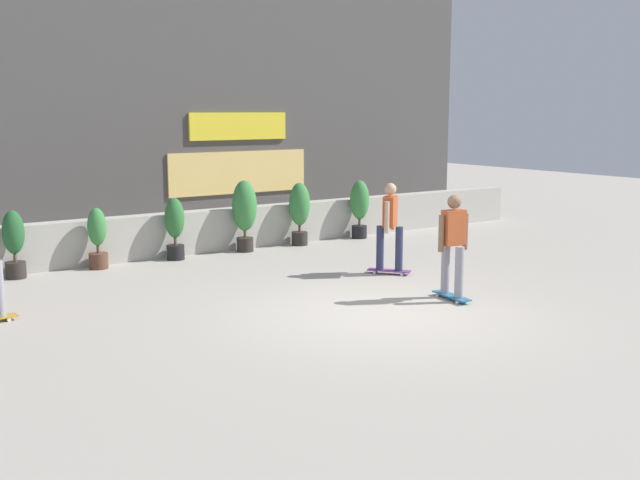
{
  "coord_description": "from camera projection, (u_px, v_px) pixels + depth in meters",
  "views": [
    {
      "loc": [
        -6.91,
        -8.66,
        3.01
      ],
      "look_at": [
        0.0,
        1.5,
        0.9
      ],
      "focal_mm": 42.57,
      "sensor_mm": 36.0,
      "label": 1
    }
  ],
  "objects": [
    {
      "name": "ground_plane",
      "position": [
        376.0,
        313.0,
        11.4
      ],
      "size": [
        48.0,
        48.0,
        0.0
      ],
      "primitive_type": "plane",
      "color": "#A8A093"
    },
    {
      "name": "planter_wall",
      "position": [
        202.0,
        231.0,
        16.21
      ],
      "size": [
        18.0,
        0.4,
        0.9
      ],
      "primitive_type": "cube",
      "color": "#B2ADA3",
      "rests_on": "ground"
    },
    {
      "name": "building_backdrop",
      "position": [
        130.0,
        101.0,
        19.0
      ],
      "size": [
        20.0,
        2.08,
        6.5
      ],
      "color": "#4C4947",
      "rests_on": "ground"
    },
    {
      "name": "potted_plant_0",
      "position": [
        14.0,
        242.0,
        13.63
      ],
      "size": [
        0.39,
        0.39,
        1.24
      ],
      "color": "#2D2823",
      "rests_on": "ground"
    },
    {
      "name": "potted_plant_1",
      "position": [
        97.0,
        237.0,
        14.48
      ],
      "size": [
        0.36,
        0.36,
        1.18
      ],
      "color": "brown",
      "rests_on": "ground"
    },
    {
      "name": "potted_plant_2",
      "position": [
        175.0,
        226.0,
        15.35
      ],
      "size": [
        0.4,
        0.4,
        1.27
      ],
      "color": "black",
      "rests_on": "ground"
    },
    {
      "name": "potted_plant_3",
      "position": [
        245.0,
        210.0,
        16.21
      ],
      "size": [
        0.53,
        0.53,
        1.54
      ],
      "color": "#2D2823",
      "rests_on": "ground"
    },
    {
      "name": "potted_plant_4",
      "position": [
        300.0,
        209.0,
        17.0
      ],
      "size": [
        0.47,
        0.47,
        1.41
      ],
      "color": "#2D2823",
      "rests_on": "ground"
    },
    {
      "name": "potted_plant_5",
      "position": [
        360.0,
        205.0,
        17.94
      ],
      "size": [
        0.45,
        0.45,
        1.38
      ],
      "color": "black",
      "rests_on": "ground"
    },
    {
      "name": "skater_foreground",
      "position": [
        453.0,
        242.0,
        12.02
      ],
      "size": [
        0.56,
        0.82,
        1.7
      ],
      "color": "#266699",
      "rests_on": "ground"
    },
    {
      "name": "skater_far_right",
      "position": [
        390.0,
        224.0,
        13.94
      ],
      "size": [
        0.64,
        0.76,
        1.7
      ],
      "color": "#72338C",
      "rests_on": "ground"
    }
  ]
}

